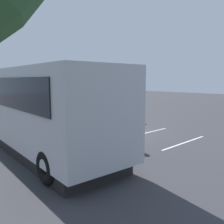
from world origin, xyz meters
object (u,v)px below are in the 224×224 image
at_px(spectator_left, 102,120).
at_px(spectator_centre, 83,118).
at_px(spectator_far_left, 124,122).
at_px(stunt_motorcycle, 117,107).
at_px(tour_bus, 39,110).
at_px(traffic_cone, 143,119).
at_px(parked_motorcycle_silver, 101,135).

relative_size(spectator_left, spectator_centre, 0.98).
xyz_separation_m(spectator_left, spectator_centre, (1.05, 0.29, 0.02)).
distance_m(spectator_far_left, stunt_motorcycle, 6.12).
bearing_deg(spectator_left, tour_bus, 78.11).
height_order(spectator_left, traffic_cone, spectator_left).
relative_size(spectator_centre, stunt_motorcycle, 0.87).
xyz_separation_m(spectator_left, parked_motorcycle_silver, (-0.56, 0.49, -0.53)).
bearing_deg(tour_bus, stunt_motorcycle, -68.13).
xyz_separation_m(spectator_far_left, spectator_centre, (2.33, 0.46, -0.02)).
bearing_deg(parked_motorcycle_silver, spectator_far_left, -137.24).
bearing_deg(traffic_cone, parked_motorcycle_silver, 112.45).
bearing_deg(spectator_centre, spectator_far_left, -168.82).
height_order(spectator_far_left, traffic_cone, spectator_far_left).
bearing_deg(spectator_left, stunt_motorcycle, -51.24).
bearing_deg(spectator_left, traffic_cone, -71.27).
relative_size(spectator_left, traffic_cone, 2.69).
bearing_deg(parked_motorcycle_silver, stunt_motorcycle, -50.01).
bearing_deg(spectator_far_left, stunt_motorcycle, -40.83).
bearing_deg(parked_motorcycle_silver, spectator_centre, -7.14).
bearing_deg(stunt_motorcycle, parked_motorcycle_silver, 129.99).
distance_m(tour_bus, traffic_cone, 7.77).
distance_m(spectator_far_left, parked_motorcycle_silver, 1.13).
xyz_separation_m(spectator_far_left, spectator_left, (1.28, 0.17, -0.04)).
distance_m(spectator_left, traffic_cone, 5.16).
bearing_deg(parked_motorcycle_silver, traffic_cone, -67.55).
bearing_deg(traffic_cone, spectator_centre, 96.53).
height_order(tour_bus, traffic_cone, tour_bus).
distance_m(spectator_left, parked_motorcycle_silver, 0.91).
height_order(spectator_far_left, stunt_motorcycle, spectator_far_left).
bearing_deg(tour_bus, spectator_centre, -78.97).
distance_m(tour_bus, spectator_left, 2.87).
height_order(stunt_motorcycle, traffic_cone, stunt_motorcycle).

